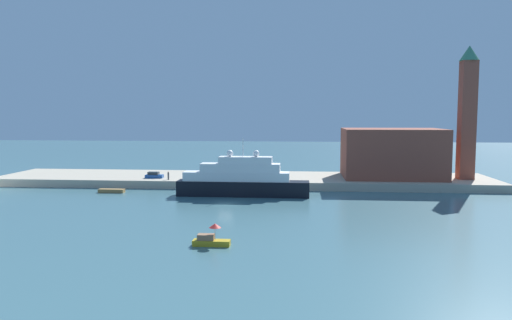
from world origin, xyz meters
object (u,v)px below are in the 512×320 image
object	(u,v)px
small_motorboat	(211,239)
mooring_bollard	(273,180)
person_figure	(168,176)
large_yacht	(241,180)
work_barge	(112,191)
harbor_building	(392,153)
bell_tower	(467,109)
parked_car	(154,175)

from	to	relation	value
small_motorboat	mooring_bollard	world-z (taller)	small_motorboat
small_motorboat	person_figure	world-z (taller)	person_figure
large_yacht	person_figure	world-z (taller)	large_yacht
work_barge	person_figure	size ratio (longest dim) A/B	2.87
work_barge	harbor_building	size ratio (longest dim) A/B	0.24
bell_tower	person_figure	bearing A→B (deg)	-173.64
large_yacht	bell_tower	size ratio (longest dim) A/B	0.89
small_motorboat	work_barge	size ratio (longest dim) A/B	0.86
person_figure	mooring_bollard	world-z (taller)	person_figure
large_yacht	harbor_building	size ratio (longest dim) A/B	1.18
small_motorboat	work_barge	bearing A→B (deg)	125.67
bell_tower	parked_car	size ratio (longest dim) A/B	7.37
harbor_building	work_barge	bearing A→B (deg)	-164.25
small_motorboat	mooring_bollard	xyz separation A→B (m)	(4.84, 44.49, 1.27)
mooring_bollard	person_figure	bearing A→B (deg)	177.58
harbor_building	person_figure	xyz separation A→B (m)	(-48.27, -8.62, -4.55)
harbor_building	parked_car	distance (m)	52.77
work_barge	mooring_bollard	size ratio (longest dim) A/B	6.57
work_barge	bell_tower	xyz separation A→B (m)	(73.09, 14.78, 16.44)
small_motorboat	bell_tower	distance (m)	71.62
large_yacht	mooring_bollard	bearing A→B (deg)	56.65
large_yacht	harbor_building	world-z (taller)	harbor_building
small_motorboat	parked_car	bearing A→B (deg)	114.04
bell_tower	harbor_building	bearing A→B (deg)	174.26
harbor_building	bell_tower	bearing A→B (deg)	-5.74
harbor_building	bell_tower	distance (m)	18.16
small_motorboat	work_barge	world-z (taller)	small_motorboat
large_yacht	mooring_bollard	world-z (taller)	large_yacht
large_yacht	bell_tower	distance (m)	51.38
harbor_building	bell_tower	xyz separation A→B (m)	(15.26, -1.53, 9.73)
large_yacht	small_motorboat	world-z (taller)	large_yacht
person_figure	parked_car	bearing A→B (deg)	145.33
small_motorboat	mooring_bollard	size ratio (longest dim) A/B	5.67
large_yacht	work_barge	xyz separation A→B (m)	(-26.39, 1.66, -2.69)
harbor_building	large_yacht	bearing A→B (deg)	-150.24
parked_car	mooring_bollard	xyz separation A→B (m)	(26.32, -3.68, -0.18)
parked_car	person_figure	xyz separation A→B (m)	(3.95, -2.73, 0.27)
small_motorboat	parked_car	world-z (taller)	parked_car
small_motorboat	work_barge	distance (m)	46.46
large_yacht	mooring_bollard	xyz separation A→B (m)	(5.54, 8.41, -0.97)
small_motorboat	harbor_building	xyz separation A→B (m)	(30.74, 54.06, 6.26)
small_motorboat	bell_tower	world-z (taller)	bell_tower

